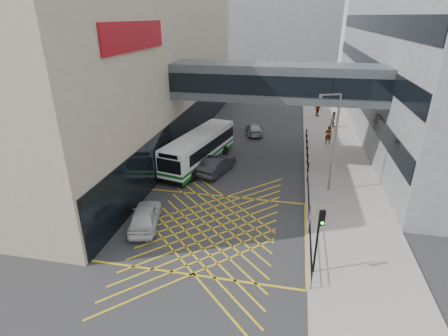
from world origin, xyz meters
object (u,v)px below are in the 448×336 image
Objects in this scene: bus at (200,148)px; litter_bin at (313,210)px; car_white at (145,216)px; pedestrian_b at (334,120)px; pedestrian_c at (318,109)px; traffic_light at (319,233)px; car_silver at (254,129)px; car_dark at (217,165)px; pedestrian_a at (328,135)px; street_lamp at (333,138)px.

bus is 13.18× the size of litter_bin.
car_white is (-0.82, -10.83, -0.83)m from bus.
pedestrian_c is at bearing 80.35° from pedestrian_b.
traffic_light reaches higher than pedestrian_b.
traffic_light is at bearing 132.17° from pedestrian_c.
car_silver is 5.14× the size of litter_bin.
pedestrian_a is at bearing -121.42° from car_dark.
street_lamp is 11.64m from pedestrian_a.
litter_bin is at bearing -127.15° from pedestrian_b.
pedestrian_c is (0.21, 22.36, -3.37)m from street_lamp.
pedestrian_a is (8.13, -2.30, 0.48)m from car_silver.
pedestrian_a is at bearing 82.52° from litter_bin.
bus is 5.73× the size of pedestrian_b.
car_white reaches higher than litter_bin.
pedestrian_a is 1.03× the size of pedestrian_b.
litter_bin is (0.09, 6.03, -2.12)m from traffic_light.
traffic_light is at bearing -41.57° from bus.
traffic_light is 32.52m from pedestrian_c.
car_silver is at bearing 81.72° from traffic_light.
bus reaches higher than car_silver.
car_silver is at bearing 175.04° from pedestrian_b.
car_silver is 10.11m from pedestrian_b.
street_lamp reaches higher than pedestrian_a.
bus is 10.89m from car_white.
pedestrian_b is at bearing 60.73° from traffic_light.
pedestrian_a is at bearing -138.20° from car_white.
litter_bin is 0.44× the size of pedestrian_c.
car_dark is 0.64× the size of street_lamp.
pedestrian_a is at bearing 151.85° from car_silver.
traffic_light is (6.05, -23.51, 2.04)m from car_silver.
bus is 2.21× the size of car_dark.
car_dark reaches higher than car_white.
traffic_light reaches higher than pedestrian_c.
traffic_light is 27.86m from pedestrian_b.
bus is at bearing 27.22° from pedestrian_a.
car_white is 2.50× the size of pedestrian_b.
bus reaches higher than car_dark.
car_white is 32.11m from pedestrian_c.
car_silver is at bearing -116.13° from car_white.
pedestrian_c is at bearing 71.34° from bus.
traffic_light reaches higher than car_silver.
car_white is at bearing -170.41° from street_lamp.
pedestrian_a reaches higher than pedestrian_b.
car_silver is at bearing -21.15° from pedestrian_a.
car_dark is 10.11m from street_lamp.
litter_bin is at bearing -176.53° from car_white.
car_silver is (1.90, 11.57, -0.11)m from car_dark.
street_lamp is at bearing 80.49° from pedestrian_a.
car_dark reaches higher than car_silver.
litter_bin is 15.32m from pedestrian_a.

